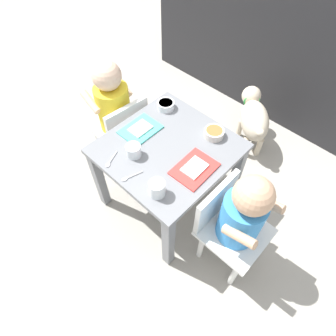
{
  "coord_description": "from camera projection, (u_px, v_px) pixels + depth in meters",
  "views": [
    {
      "loc": [
        0.63,
        -0.66,
        1.5
      ],
      "look_at": [
        0.0,
        0.0,
        0.3
      ],
      "focal_mm": 31.24,
      "sensor_mm": 36.0,
      "label": 1
    }
  ],
  "objects": [
    {
      "name": "spoon_by_right_tray",
      "position": [
        110.0,
        161.0,
        1.32
      ],
      "size": [
        0.05,
        0.1,
        0.01
      ],
      "color": "silver",
      "rests_on": "dining_table"
    },
    {
      "name": "ground_plane",
      "position": [
        168.0,
        199.0,
        1.74
      ],
      "size": [
        7.0,
        7.0,
        0.0
      ],
      "primitive_type": "plane",
      "color": "#9E998E"
    },
    {
      "name": "seated_child_right",
      "position": [
        240.0,
        215.0,
        1.21
      ],
      "size": [
        0.28,
        0.28,
        0.67
      ],
      "color": "silver",
      "rests_on": "ground"
    },
    {
      "name": "food_tray_left",
      "position": [
        140.0,
        129.0,
        1.44
      ],
      "size": [
        0.15,
        0.19,
        0.02
      ],
      "color": "#4CC6BC",
      "rests_on": "dining_table"
    },
    {
      "name": "food_tray_right",
      "position": [
        194.0,
        168.0,
        1.29
      ],
      "size": [
        0.15,
        0.2,
        0.02
      ],
      "color": "red",
      "rests_on": "dining_table"
    },
    {
      "name": "water_cup_right",
      "position": [
        134.0,
        151.0,
        1.32
      ],
      "size": [
        0.07,
        0.07,
        0.06
      ],
      "color": "white",
      "rests_on": "dining_table"
    },
    {
      "name": "kitchen_cabinet_back",
      "position": [
        293.0,
        49.0,
        1.89
      ],
      "size": [
        2.09,
        0.33,
        0.92
      ],
      "primitive_type": "cube",
      "color": "#232326",
      "rests_on": "ground"
    },
    {
      "name": "dog",
      "position": [
        254.0,
        117.0,
        1.85
      ],
      "size": [
        0.35,
        0.36,
        0.33
      ],
      "color": "beige",
      "rests_on": "ground"
    },
    {
      "name": "dining_table",
      "position": [
        168.0,
        158.0,
        1.44
      ],
      "size": [
        0.57,
        0.59,
        0.47
      ],
      "color": "slate",
      "rests_on": "ground"
    },
    {
      "name": "spoon_by_left_tray",
      "position": [
        130.0,
        177.0,
        1.27
      ],
      "size": [
        0.04,
        0.1,
        0.01
      ],
      "color": "silver",
      "rests_on": "dining_table"
    },
    {
      "name": "veggie_bowl_far",
      "position": [
        214.0,
        133.0,
        1.4
      ],
      "size": [
        0.1,
        0.1,
        0.04
      ],
      "color": "silver",
      "rests_on": "dining_table"
    },
    {
      "name": "seated_child_left",
      "position": [
        114.0,
        106.0,
        1.61
      ],
      "size": [
        0.3,
        0.3,
        0.69
      ],
      "color": "silver",
      "rests_on": "ground"
    },
    {
      "name": "water_cup_left",
      "position": [
        157.0,
        189.0,
        1.19
      ],
      "size": [
        0.07,
        0.07,
        0.07
      ],
      "color": "white",
      "rests_on": "dining_table"
    },
    {
      "name": "veggie_bowl_near",
      "position": [
        166.0,
        105.0,
        1.52
      ],
      "size": [
        0.09,
        0.09,
        0.04
      ],
      "color": "white",
      "rests_on": "dining_table"
    }
  ]
}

